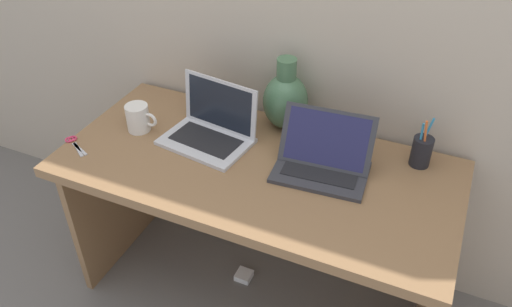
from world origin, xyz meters
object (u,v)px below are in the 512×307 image
at_px(power_brick, 244,275).
at_px(coffee_mug, 138,118).
at_px(scissors, 74,143).
at_px(laptop_left, 212,125).
at_px(pen_cup, 421,151).
at_px(green_vase, 285,99).
at_px(laptop_right, 323,157).

bearing_deg(power_brick, coffee_mug, -177.03).
bearing_deg(scissors, coffee_mug, 45.67).
bearing_deg(scissors, power_brick, 18.52).
bearing_deg(laptop_left, scissors, -151.69).
xyz_separation_m(laptop_left, scissors, (-0.47, -0.25, -0.05)).
height_order(laptop_left, coffee_mug, laptop_left).
bearing_deg(pen_cup, power_brick, -162.12).
xyz_separation_m(laptop_left, green_vase, (0.22, 0.19, 0.06)).
bearing_deg(green_vase, pen_cup, -4.32).
height_order(pen_cup, scissors, pen_cup).
distance_m(coffee_mug, scissors, 0.26).
distance_m(scissors, power_brick, 0.95).
height_order(laptop_right, coffee_mug, laptop_right).
bearing_deg(laptop_right, green_vase, 137.27).
height_order(green_vase, scissors, green_vase).
distance_m(laptop_left, green_vase, 0.30).
xyz_separation_m(laptop_right, green_vase, (-0.23, 0.21, 0.06)).
bearing_deg(coffee_mug, scissors, -134.33).
bearing_deg(green_vase, scissors, -147.26).
distance_m(laptop_left, laptop_right, 0.45).
distance_m(laptop_right, green_vase, 0.31).
xyz_separation_m(coffee_mug, scissors, (-0.18, -0.18, -0.05)).
distance_m(laptop_left, pen_cup, 0.77).
bearing_deg(laptop_left, power_brick, -18.23).
xyz_separation_m(laptop_left, coffee_mug, (-0.29, -0.07, -0.00)).
bearing_deg(scissors, laptop_right, 14.33).
height_order(laptop_left, scissors, laptop_left).
distance_m(green_vase, power_brick, 0.85).
xyz_separation_m(laptop_right, scissors, (-0.91, -0.23, -0.05)).
relative_size(laptop_right, scissors, 2.44).
relative_size(laptop_left, green_vase, 1.21).
bearing_deg(laptop_right, scissors, -165.67).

